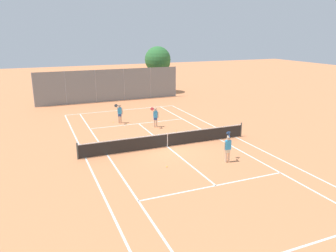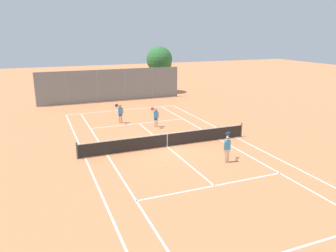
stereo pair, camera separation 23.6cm
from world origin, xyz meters
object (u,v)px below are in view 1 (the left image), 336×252
Objects in this scene: player_far_left at (120,113)px; player_far_right at (155,116)px; player_near_side at (228,147)px; loose_tennis_ball_1 at (176,131)px; tennis_net at (167,140)px; loose_tennis_ball_2 at (167,167)px; loose_tennis_ball_3 at (127,124)px; tree_behind_left at (159,60)px; loose_tennis_ball_0 at (113,122)px.

player_far_left and player_far_right have the same top height.
player_near_side is 26.88× the size of loose_tennis_ball_1.
loose_tennis_ball_1 is (2.07, 3.18, -0.48)m from tennis_net.
tennis_net is 181.82× the size of loose_tennis_ball_2.
loose_tennis_ball_1 is (3.50, -3.98, -0.89)m from player_far_left.
loose_tennis_ball_1 is 1.00× the size of loose_tennis_ball_3.
player_far_left is at bearing 121.56° from loose_tennis_ball_3.
tree_behind_left reaches higher than player_near_side.
player_far_left is at bearing 131.32° from loose_tennis_ball_1.
player_far_left is 10.45m from loose_tennis_ball_2.
player_near_side is (2.25, -3.92, 0.42)m from tennis_net.
loose_tennis_ball_1 is at bearing -48.00° from loose_tennis_ball_0.
player_near_side is at bearing -101.44° from tree_behind_left.
player_far_right is 16.52m from tree_behind_left.
tennis_net is 6.76× the size of player_far_right.
player_far_left is at bearing 108.38° from player_near_side.
loose_tennis_ball_3 is (-1.02, 6.49, -0.48)m from tennis_net.
player_far_left is at bearing 90.23° from loose_tennis_ball_2.
loose_tennis_ball_1 and loose_tennis_ball_2 have the same top height.
loose_tennis_ball_1 is 4.53m from loose_tennis_ball_3.
tennis_net is 3.57m from loose_tennis_ball_2.
loose_tennis_ball_0 and loose_tennis_ball_1 have the same top height.
loose_tennis_ball_1 is (3.98, -4.42, 0.00)m from loose_tennis_ball_0.
loose_tennis_ball_3 is 0.01× the size of tree_behind_left.
tennis_net reaches higher than loose_tennis_ball_3.
player_far_right is 26.88× the size of loose_tennis_ball_2.
player_far_left is 26.88× the size of loose_tennis_ball_2.
tennis_net is at bearing -75.88° from loose_tennis_ball_0.
tennis_net is 6.76× the size of player_far_left.
player_far_right is 0.30× the size of tree_behind_left.
tree_behind_left reaches higher than loose_tennis_ball_0.
loose_tennis_ball_0 is 1.00× the size of loose_tennis_ball_1.
tree_behind_left is (4.81, 23.74, 3.23)m from player_near_side.
player_near_side reaches higher than loose_tennis_ball_3.
tree_behind_left is at bearing 67.83° from player_far_right.
player_far_right is at bearing 78.95° from tennis_net.
player_far_right is at bearing 124.50° from loose_tennis_ball_1.
player_near_side is at bearing -81.48° from player_far_right.
tree_behind_left is at bearing 56.19° from player_far_left.
player_far_left is (-3.68, 11.07, 0.00)m from player_near_side.
player_near_side is 26.88× the size of loose_tennis_ball_2.
player_far_right reaches higher than loose_tennis_ball_3.
loose_tennis_ball_0 is 1.00× the size of loose_tennis_ball_2.
player_far_left reaches higher than loose_tennis_ball_2.
player_near_side is at bearing -71.62° from player_far_left.
tennis_net is 6.58m from loose_tennis_ball_3.
player_near_side is 0.30× the size of tree_behind_left.
tennis_net is at bearing -101.05° from player_far_right.
player_far_right reaches higher than loose_tennis_ball_1.
loose_tennis_ball_2 is (-1.39, -3.25, -0.48)m from tennis_net.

